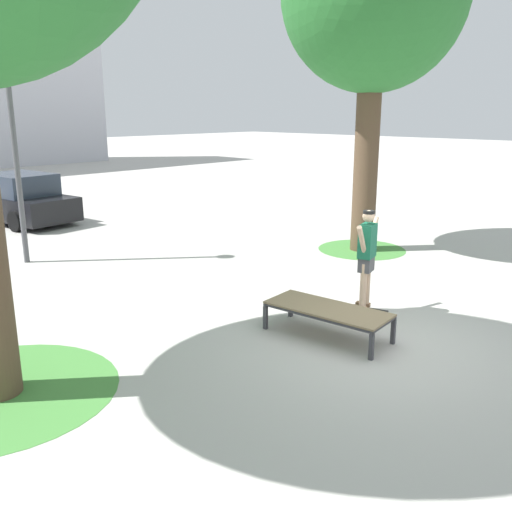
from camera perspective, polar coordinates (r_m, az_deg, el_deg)
name	(u,v)px	position (r m, az deg, el deg)	size (l,w,h in m)	color
ground_plane	(376,343)	(8.59, 12.15, -8.67)	(120.00, 120.00, 0.00)	#B7B5AD
skate_box	(328,311)	(8.56, 7.34, -5.55)	(0.93, 1.96, 0.46)	#38383D
skateboard	(364,309)	(9.69, 10.97, -5.39)	(0.40, 0.82, 0.09)	black
skater	(367,253)	(9.40, 11.25, 0.32)	(0.98, 0.37, 1.69)	beige
grass_patch_near_right	(362,249)	(14.12, 10.76, 0.68)	(2.15, 2.15, 0.01)	#47893D
car_black	(18,200)	(18.70, -23.15, 5.31)	(2.27, 4.37, 1.50)	black
light_post	(8,87)	(13.34, -24.01, 15.48)	(0.36, 0.36, 5.83)	#4C4C51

